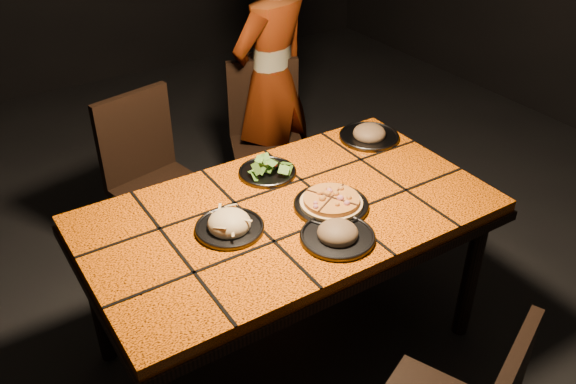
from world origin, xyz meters
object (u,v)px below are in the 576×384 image
plate_pizza (331,203)px  dining_table (289,225)px  chair_far_right (266,130)px  chair_far_left (151,171)px  plate_pasta (229,225)px  diner (272,81)px

plate_pizza → dining_table: bearing=151.4°
dining_table → chair_far_right: (0.51, 1.02, -0.16)m
dining_table → chair_far_left: chair_far_left is taller
plate_pasta → chair_far_right: bearing=53.1°
plate_pizza → plate_pasta: 0.42m
plate_pizza → plate_pasta: plate_pasta is taller
dining_table → chair_far_right: 1.15m
chair_far_left → plate_pasta: size_ratio=3.51×
diner → plate_pizza: (-0.44, -1.18, -0.00)m
chair_far_right → plate_pizza: chair_far_right is taller
dining_table → chair_far_left: size_ratio=1.77×
chair_far_left → chair_far_right: 0.74m
chair_far_right → diner: size_ratio=0.58×
plate_pasta → chair_far_left: bearing=88.1°
dining_table → diner: diner is taller
chair_far_right → plate_pizza: bearing=-85.4°
diner → plate_pasta: 1.39m
dining_table → chair_far_right: size_ratio=1.81×
plate_pizza → plate_pasta: (-0.41, 0.08, 0.01)m
chair_far_right → plate_pizza: (-0.36, -1.11, 0.25)m
plate_pizza → plate_pasta: size_ratio=1.29×
chair_far_left → diner: (0.82, 0.17, 0.24)m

